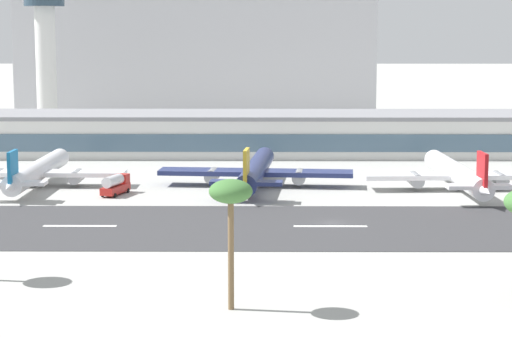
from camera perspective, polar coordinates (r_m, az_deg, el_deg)
ground_plane at (r=161.41m, az=4.55°, el=-3.21°), size 1400.00×1400.00×0.00m
runway_strip at (r=158.37m, az=4.63°, el=-3.42°), size 800.00×35.70×0.08m
runway_centreline_dash_3 at (r=160.73m, az=-10.33°, el=-3.34°), size 12.00×1.20×0.01m
runway_centreline_dash_4 at (r=158.32m, az=4.40°, el=-3.41°), size 12.00×1.20×0.01m
terminal_building at (r=247.39m, az=-0.45°, el=2.08°), size 155.92×25.49×10.53m
control_tower at (r=297.91m, az=-12.29°, el=7.19°), size 12.93×12.93×43.76m
distant_hotel_block at (r=342.50m, az=-3.44°, el=6.66°), size 121.73×34.17×44.61m
airliner_blue_tail_gate_0 at (r=201.35m, az=-12.82°, el=-0.21°), size 36.09×45.81×9.56m
airliner_gold_tail_gate_1 at (r=196.33m, az=-0.05°, el=-0.18°), size 39.95×47.61×9.94m
airliner_red_tail_gate_2 at (r=196.26m, az=11.83°, el=-0.37°), size 37.63×47.33×9.87m
service_fuel_truck_0 at (r=189.23m, az=-8.28°, el=-0.94°), size 4.93×8.89×3.95m
service_baggage_tug_1 at (r=184.24m, az=-0.91°, el=-1.41°), size 3.49×3.27×2.20m
palm_tree_2 at (r=109.76m, az=-1.50°, el=-1.66°), size 4.99×4.99×15.18m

